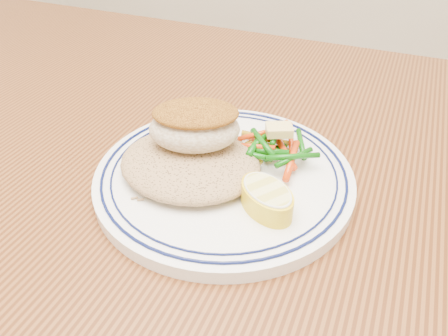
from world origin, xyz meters
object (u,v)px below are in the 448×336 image
vegetable_pile (268,147)px  lemon_wedge (267,198)px  rice_pilaf (190,161)px  fish_fillet (195,125)px  dining_table (202,219)px  plate (224,176)px

vegetable_pile → lemon_wedge: vegetable_pile is taller
rice_pilaf → fish_fillet: 0.04m
dining_table → fish_fillet: (0.01, -0.02, 0.16)m
rice_pilaf → vegetable_pile: (0.07, 0.06, -0.00)m
plate → lemon_wedge: size_ratio=3.39×
rice_pilaf → fish_fillet: (-0.00, 0.02, 0.03)m
dining_table → lemon_wedge: (0.11, -0.07, 0.13)m
lemon_wedge → fish_fillet: bearing=155.5°
dining_table → vegetable_pile: bearing=13.1°
vegetable_pile → lemon_wedge: (0.03, -0.09, 0.00)m
plate → vegetable_pile: 0.06m
plate → rice_pilaf: bearing=-157.3°
dining_table → fish_fillet: size_ratio=12.70×
dining_table → vegetable_pile: 0.15m
plate → fish_fillet: size_ratio=2.41×
rice_pilaf → lemon_wedge: 0.10m
plate → vegetable_pile: size_ratio=2.55×
rice_pilaf → lemon_wedge: bearing=-14.9°
plate → fish_fillet: fish_fillet is taller
dining_table → rice_pilaf: size_ratio=9.64×
plate → lemon_wedge: bearing=-32.6°
plate → fish_fillet: 0.07m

